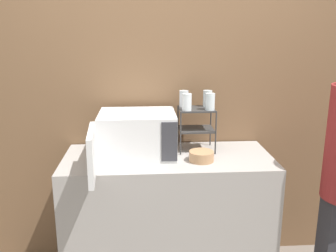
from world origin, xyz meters
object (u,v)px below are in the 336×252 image
Objects in this scene: glass_back_right at (208,98)px; bowl at (201,156)px; dish_rack at (196,120)px; glass_back_left at (184,99)px; glass_front_left at (187,102)px; glass_front_right at (210,102)px; microwave at (135,135)px.

glass_back_right reaches higher than bowl.
glass_back_right is at bearing 33.54° from dish_rack.
glass_back_left is 0.70× the size of bowl.
glass_back_right is at bearing 36.43° from glass_front_left.
glass_front_left is 1.00× the size of glass_front_right.
glass_front_left is (0.35, 0.03, 0.21)m from microwave.
glass_back_left is (0.34, 0.15, 0.21)m from microwave.
dish_rack is at bearing 142.84° from glass_front_right.
glass_front_right is (0.08, -0.06, 0.14)m from dish_rack.
microwave is 0.46m from bowl.
glass_front_right is 0.38m from bowl.
glass_back_right is at bearing 16.33° from microwave.
dish_rack is 2.65× the size of glass_front_left.
glass_front_left is (-0.08, -0.06, 0.14)m from dish_rack.
glass_back_left is at bearing 92.98° from glass_front_left.
bowl is (0.43, -0.14, -0.11)m from microwave.
glass_back_left is at bearing 143.17° from glass_front_right.
glass_back_right is 1.00× the size of glass_back_left.
glass_front_left reaches higher than dish_rack.
glass_front_left is at bearing -87.02° from glass_back_left.
microwave is 6.97× the size of glass_front_left.
bowl is (0.09, -0.29, -0.33)m from glass_back_left.
bowl is at bearing -89.05° from dish_rack.
glass_back_right and glass_front_right have the same top height.
glass_front_left is at bearing 5.01° from microwave.
glass_back_right is 1.00× the size of glass_front_right.
glass_front_left is at bearing -140.62° from dish_rack.
microwave is 0.41m from glass_front_left.
bowl is at bearing -17.94° from microwave.
glass_front_right is at bearing -36.83° from glass_back_left.
dish_rack is at bearing -146.46° from glass_back_right.
glass_front_right is at bearing 3.56° from microwave.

